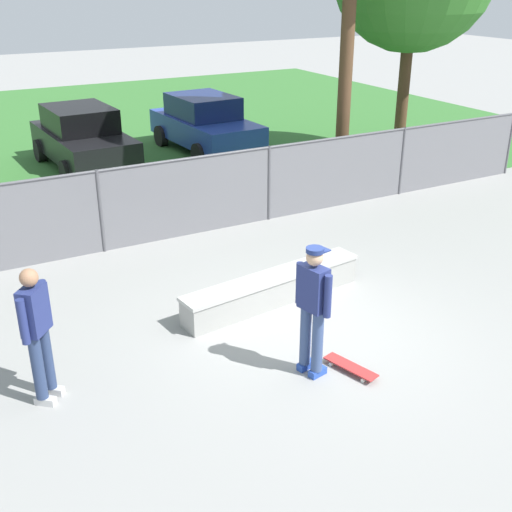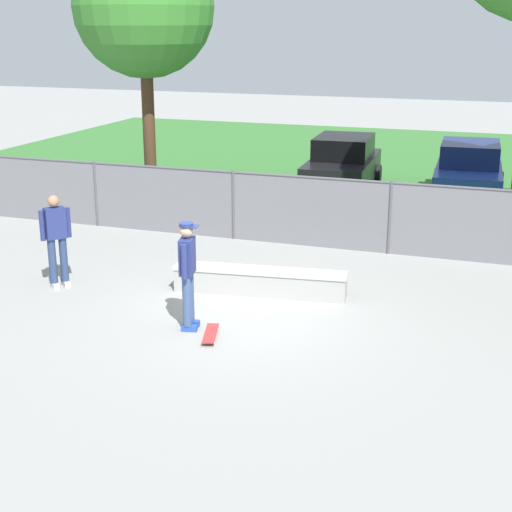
{
  "view_description": "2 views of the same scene",
  "coord_description": "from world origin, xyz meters",
  "px_view_note": "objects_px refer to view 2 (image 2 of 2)",
  "views": [
    {
      "loc": [
        -4.74,
        -6.83,
        4.96
      ],
      "look_at": [
        -0.6,
        0.73,
        1.14
      ],
      "focal_mm": 44.88,
      "sensor_mm": 36.0,
      "label": 1
    },
    {
      "loc": [
        4.35,
        -11.63,
        4.97
      ],
      "look_at": [
        0.13,
        0.54,
        0.96
      ],
      "focal_mm": 53.24,
      "sensor_mm": 36.0,
      "label": 2
    }
  ],
  "objects_px": {
    "tree_near_left": "(144,7)",
    "car_blue": "(469,171)",
    "concrete_ledge": "(260,281)",
    "skateboarder": "(188,270)",
    "skateboard": "(211,333)",
    "car_black": "(343,164)",
    "bystander": "(56,237)"
  },
  "relations": [
    {
      "from": "concrete_ledge",
      "to": "tree_near_left",
      "type": "xyz_separation_m",
      "value": [
        -4.76,
        5.0,
        5.04
      ]
    },
    {
      "from": "concrete_ledge",
      "to": "car_blue",
      "type": "distance_m",
      "value": 9.96
    },
    {
      "from": "bystander",
      "to": "tree_near_left",
      "type": "bearing_deg",
      "value": 99.06
    },
    {
      "from": "tree_near_left",
      "to": "car_blue",
      "type": "xyz_separation_m",
      "value": [
        7.87,
        4.44,
        -4.45
      ]
    },
    {
      "from": "skateboarder",
      "to": "car_blue",
      "type": "height_order",
      "value": "skateboarder"
    },
    {
      "from": "car_blue",
      "to": "skateboard",
      "type": "bearing_deg",
      "value": -105.28
    },
    {
      "from": "concrete_ledge",
      "to": "skateboarder",
      "type": "distance_m",
      "value": 2.22
    },
    {
      "from": "bystander",
      "to": "concrete_ledge",
      "type": "bearing_deg",
      "value": 12.98
    },
    {
      "from": "skateboarder",
      "to": "tree_near_left",
      "type": "distance_m",
      "value": 9.2
    },
    {
      "from": "skateboard",
      "to": "tree_near_left",
      "type": "relative_size",
      "value": 0.12
    },
    {
      "from": "concrete_ledge",
      "to": "car_blue",
      "type": "relative_size",
      "value": 0.78
    },
    {
      "from": "skateboarder",
      "to": "tree_near_left",
      "type": "bearing_deg",
      "value": 120.87
    },
    {
      "from": "tree_near_left",
      "to": "car_black",
      "type": "relative_size",
      "value": 1.65
    },
    {
      "from": "car_black",
      "to": "car_blue",
      "type": "relative_size",
      "value": 1.0
    },
    {
      "from": "skateboard",
      "to": "car_black",
      "type": "relative_size",
      "value": 0.19
    },
    {
      "from": "concrete_ledge",
      "to": "skateboard",
      "type": "bearing_deg",
      "value": -92.19
    },
    {
      "from": "concrete_ledge",
      "to": "car_black",
      "type": "height_order",
      "value": "car_black"
    },
    {
      "from": "tree_near_left",
      "to": "car_blue",
      "type": "height_order",
      "value": "tree_near_left"
    },
    {
      "from": "tree_near_left",
      "to": "car_black",
      "type": "height_order",
      "value": "tree_near_left"
    },
    {
      "from": "skateboard",
      "to": "car_blue",
      "type": "relative_size",
      "value": 0.19
    },
    {
      "from": "car_black",
      "to": "car_blue",
      "type": "distance_m",
      "value": 3.68
    },
    {
      "from": "skateboard",
      "to": "car_blue",
      "type": "xyz_separation_m",
      "value": [
        3.19,
        11.68,
        0.77
      ]
    },
    {
      "from": "concrete_ledge",
      "to": "skateboarder",
      "type": "height_order",
      "value": "skateboarder"
    },
    {
      "from": "skateboard",
      "to": "car_blue",
      "type": "height_order",
      "value": "car_blue"
    },
    {
      "from": "car_black",
      "to": "concrete_ledge",
      "type": "bearing_deg",
      "value": -86.5
    },
    {
      "from": "skateboard",
      "to": "car_blue",
      "type": "bearing_deg",
      "value": 74.72
    },
    {
      "from": "skateboarder",
      "to": "concrete_ledge",
      "type": "bearing_deg",
      "value": 73.86
    },
    {
      "from": "concrete_ledge",
      "to": "bystander",
      "type": "relative_size",
      "value": 1.84
    },
    {
      "from": "tree_near_left",
      "to": "bystander",
      "type": "distance_m",
      "value": 7.34
    },
    {
      "from": "skateboard",
      "to": "tree_near_left",
      "type": "bearing_deg",
      "value": 122.85
    },
    {
      "from": "skateboarder",
      "to": "skateboard",
      "type": "bearing_deg",
      "value": -26.24
    },
    {
      "from": "car_black",
      "to": "car_blue",
      "type": "bearing_deg",
      "value": 0.28
    }
  ]
}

